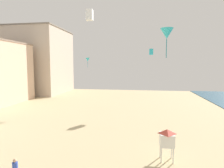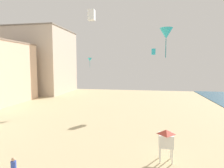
{
  "view_description": "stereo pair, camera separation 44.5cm",
  "coord_description": "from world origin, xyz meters",
  "views": [
    {
      "loc": [
        5.31,
        -0.01,
        7.54
      ],
      "look_at": [
        2.34,
        18.93,
        5.73
      ],
      "focal_mm": 30.75,
      "sensor_mm": 36.0,
      "label": 1
    },
    {
      "loc": [
        5.75,
        0.07,
        7.54
      ],
      "look_at": [
        2.34,
        18.93,
        5.73
      ],
      "focal_mm": 30.75,
      "sensor_mm": 36.0,
      "label": 2
    }
  ],
  "objects": [
    {
      "name": "kite_white_box",
      "position": [
        -3.39,
        31.57,
        15.94
      ],
      "size": [
        1.1,
        1.1,
        1.72
      ],
      "color": "white"
    },
    {
      "name": "kite_cyan_delta",
      "position": [
        -4.79,
        35.0,
        8.74
      ],
      "size": [
        0.8,
        0.8,
        1.81
      ],
      "color": "#2DB7CC"
    },
    {
      "name": "kite_cyan_box",
      "position": [
        6.94,
        36.57,
        10.16
      ],
      "size": [
        0.7,
        0.7,
        1.1
      ],
      "color": "#2DB7CC"
    },
    {
      "name": "boardwalk_hotel_far",
      "position": [
        -25.21,
        50.91,
        8.88
      ],
      "size": [
        18.02,
        15.98,
        17.75
      ],
      "color": "#C6B29E",
      "rests_on": "ground"
    },
    {
      "name": "lifeguard_stand",
      "position": [
        7.34,
        15.23,
        1.84
      ],
      "size": [
        1.1,
        1.1,
        2.55
      ],
      "rotation": [
        0.0,
        0.0,
        0.26
      ],
      "color": "white",
      "rests_on": "ground"
    },
    {
      "name": "kite_cyan_delta_2",
      "position": [
        7.24,
        16.24,
        10.14
      ],
      "size": [
        1.04,
        1.04,
        2.36
      ],
      "color": "#2DB7CC"
    },
    {
      "name": "kite_flyer",
      "position": [
        -2.65,
        10.62,
        0.92
      ],
      "size": [
        0.34,
        0.34,
        1.64
      ],
      "rotation": [
        0.0,
        0.0,
        2.43
      ],
      "color": "#383D4C",
      "rests_on": "ground"
    }
  ]
}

